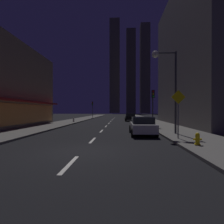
{
  "coord_description": "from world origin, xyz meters",
  "views": [
    {
      "loc": [
        1.87,
        -8.29,
        1.96
      ],
      "look_at": [
        0.0,
        28.15,
        1.68
      ],
      "focal_mm": 28.24,
      "sensor_mm": 36.0,
      "label": 1
    }
  ],
  "objects_px": {
    "traffic_light_far_left": "(92,106)",
    "traffic_light_near_right": "(153,100)",
    "fire_hydrant_yellow_near": "(198,139)",
    "car_parked_far": "(130,117)",
    "pedestrian_crossing_sign": "(178,110)",
    "street_lamp_right": "(165,72)",
    "fire_hydrant_far_left": "(74,120)",
    "car_parked_near": "(142,126)"
  },
  "relations": [
    {
      "from": "street_lamp_right",
      "to": "pedestrian_crossing_sign",
      "type": "distance_m",
      "value": 3.96
    },
    {
      "from": "car_parked_far",
      "to": "street_lamp_right",
      "type": "distance_m",
      "value": 19.72
    },
    {
      "from": "car_parked_far",
      "to": "fire_hydrant_yellow_near",
      "type": "relative_size",
      "value": 6.48
    },
    {
      "from": "street_lamp_right",
      "to": "pedestrian_crossing_sign",
      "type": "height_order",
      "value": "street_lamp_right"
    },
    {
      "from": "traffic_light_far_left",
      "to": "car_parked_far",
      "type": "bearing_deg",
      "value": -52.17
    },
    {
      "from": "car_parked_near",
      "to": "street_lamp_right",
      "type": "bearing_deg",
      "value": -5.96
    },
    {
      "from": "car_parked_near",
      "to": "traffic_light_far_left",
      "type": "height_order",
      "value": "traffic_light_far_left"
    },
    {
      "from": "car_parked_far",
      "to": "pedestrian_crossing_sign",
      "type": "distance_m",
      "value": 21.81
    },
    {
      "from": "fire_hydrant_far_left",
      "to": "traffic_light_far_left",
      "type": "bearing_deg",
      "value": 88.62
    },
    {
      "from": "car_parked_far",
      "to": "traffic_light_near_right",
      "type": "relative_size",
      "value": 1.01
    },
    {
      "from": "car_parked_near",
      "to": "fire_hydrant_far_left",
      "type": "distance_m",
      "value": 16.98
    },
    {
      "from": "pedestrian_crossing_sign",
      "to": "fire_hydrant_yellow_near",
      "type": "bearing_deg",
      "value": -82.26
    },
    {
      "from": "car_parked_near",
      "to": "pedestrian_crossing_sign",
      "type": "bearing_deg",
      "value": -53.55
    },
    {
      "from": "fire_hydrant_far_left",
      "to": "pedestrian_crossing_sign",
      "type": "distance_m",
      "value": 20.4
    },
    {
      "from": "car_parked_far",
      "to": "fire_hydrant_far_left",
      "type": "distance_m",
      "value": 10.7
    },
    {
      "from": "traffic_light_near_right",
      "to": "pedestrian_crossing_sign",
      "type": "distance_m",
      "value": 8.63
    },
    {
      "from": "car_parked_near",
      "to": "street_lamp_right",
      "type": "height_order",
      "value": "street_lamp_right"
    },
    {
      "from": "car_parked_far",
      "to": "pedestrian_crossing_sign",
      "type": "relative_size",
      "value": 1.34
    },
    {
      "from": "traffic_light_near_right",
      "to": "traffic_light_far_left",
      "type": "xyz_separation_m",
      "value": [
        -11.0,
        24.85,
        0.0
      ]
    },
    {
      "from": "traffic_light_near_right",
      "to": "pedestrian_crossing_sign",
      "type": "height_order",
      "value": "traffic_light_near_right"
    },
    {
      "from": "fire_hydrant_far_left",
      "to": "traffic_light_far_left",
      "type": "xyz_separation_m",
      "value": [
        0.4,
        16.62,
        2.74
      ]
    },
    {
      "from": "fire_hydrant_yellow_near",
      "to": "fire_hydrant_far_left",
      "type": "xyz_separation_m",
      "value": [
        -11.8,
        18.98,
        0.0
      ]
    },
    {
      "from": "traffic_light_far_left",
      "to": "traffic_light_near_right",
      "type": "bearing_deg",
      "value": -66.13
    },
    {
      "from": "car_parked_far",
      "to": "fire_hydrant_far_left",
      "type": "bearing_deg",
      "value": -152.69
    },
    {
      "from": "car_parked_far",
      "to": "street_lamp_right",
      "type": "height_order",
      "value": "street_lamp_right"
    },
    {
      "from": "traffic_light_far_left",
      "to": "street_lamp_right",
      "type": "distance_m",
      "value": 32.79
    },
    {
      "from": "fire_hydrant_far_left",
      "to": "traffic_light_far_left",
      "type": "distance_m",
      "value": 16.85
    },
    {
      "from": "car_parked_near",
      "to": "pedestrian_crossing_sign",
      "type": "xyz_separation_m",
      "value": [
        2.0,
        -2.71,
        1.28
      ]
    },
    {
      "from": "fire_hydrant_yellow_near",
      "to": "pedestrian_crossing_sign",
      "type": "xyz_separation_m",
      "value": [
        -0.3,
        2.21,
        1.56
      ]
    },
    {
      "from": "traffic_light_far_left",
      "to": "street_lamp_right",
      "type": "relative_size",
      "value": 0.64
    },
    {
      "from": "car_parked_far",
      "to": "fire_hydrant_yellow_near",
      "type": "bearing_deg",
      "value": -84.5
    },
    {
      "from": "car_parked_near",
      "to": "street_lamp_right",
      "type": "distance_m",
      "value": 4.68
    },
    {
      "from": "fire_hydrant_yellow_near",
      "to": "traffic_light_far_left",
      "type": "relative_size",
      "value": 0.16
    },
    {
      "from": "pedestrian_crossing_sign",
      "to": "street_lamp_right",
      "type": "bearing_deg",
      "value": 94.99
    },
    {
      "from": "fire_hydrant_far_left",
      "to": "traffic_light_far_left",
      "type": "height_order",
      "value": "traffic_light_far_left"
    },
    {
      "from": "car_parked_near",
      "to": "traffic_light_far_left",
      "type": "distance_m",
      "value": 32.11
    },
    {
      "from": "traffic_light_far_left",
      "to": "pedestrian_crossing_sign",
      "type": "height_order",
      "value": "traffic_light_far_left"
    },
    {
      "from": "car_parked_near",
      "to": "car_parked_far",
      "type": "xyz_separation_m",
      "value": [
        0.0,
        18.97,
        0.0
      ]
    },
    {
      "from": "fire_hydrant_yellow_near",
      "to": "fire_hydrant_far_left",
      "type": "height_order",
      "value": "same"
    },
    {
      "from": "fire_hydrant_yellow_near",
      "to": "pedestrian_crossing_sign",
      "type": "distance_m",
      "value": 2.72
    },
    {
      "from": "car_parked_far",
      "to": "fire_hydrant_far_left",
      "type": "relative_size",
      "value": 6.48
    },
    {
      "from": "street_lamp_right",
      "to": "fire_hydrant_far_left",
      "type": "bearing_deg",
      "value": 128.36
    }
  ]
}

